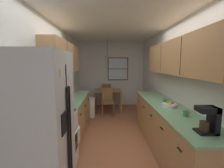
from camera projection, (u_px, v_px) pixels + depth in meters
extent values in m
plane|color=#995B3D|center=(114.00, 130.00, 4.08)|extent=(12.00, 12.00, 0.00)
cube|color=silver|center=(58.00, 81.00, 3.89)|extent=(0.10, 9.00, 2.55)
cube|color=silver|center=(168.00, 81.00, 3.96)|extent=(0.10, 9.00, 2.55)
cube|color=silver|center=(111.00, 74.00, 6.55)|extent=(4.40, 0.10, 2.55)
cube|color=white|center=(114.00, 26.00, 3.76)|extent=(4.40, 9.00, 0.08)
cube|color=silver|center=(36.00, 134.00, 1.77)|extent=(0.70, 0.73, 1.84)
cube|color=black|center=(68.00, 138.00, 1.79)|extent=(0.01, 0.01, 1.65)
cube|color=black|center=(69.00, 140.00, 1.75)|extent=(0.02, 0.02, 1.17)
cube|color=black|center=(70.00, 137.00, 1.83)|extent=(0.02, 0.02, 1.17)
cube|color=black|center=(64.00, 123.00, 1.60)|extent=(0.01, 0.15, 0.22)
cube|color=beige|center=(61.00, 73.00, 1.50)|extent=(0.01, 0.05, 0.07)
cube|color=white|center=(69.00, 77.00, 1.84)|extent=(0.01, 0.04, 0.05)
cube|color=white|center=(55.00, 143.00, 2.53)|extent=(0.62, 0.65, 0.90)
cube|color=black|center=(75.00, 144.00, 2.54)|extent=(0.01, 0.45, 0.30)
cube|color=silver|center=(76.00, 132.00, 2.52)|extent=(0.02, 0.52, 0.02)
cube|color=black|center=(54.00, 115.00, 2.47)|extent=(0.59, 0.61, 0.02)
cube|color=white|center=(35.00, 109.00, 2.45)|extent=(0.06, 0.65, 0.20)
cylinder|color=#2D2D2D|center=(41.00, 117.00, 2.33)|extent=(0.15, 0.15, 0.01)
cylinder|color=#2D2D2D|center=(48.00, 111.00, 2.61)|extent=(0.15, 0.15, 0.01)
cylinder|color=#2D2D2D|center=(60.00, 117.00, 2.33)|extent=(0.15, 0.15, 0.01)
cylinder|color=#2D2D2D|center=(65.00, 111.00, 2.62)|extent=(0.15, 0.15, 0.01)
cube|color=black|center=(43.00, 69.00, 2.38)|extent=(0.38, 0.60, 0.31)
cube|color=black|center=(55.00, 69.00, 2.33)|extent=(0.01, 0.36, 0.20)
cube|color=#2D2D33|center=(60.00, 69.00, 2.59)|extent=(0.01, 0.12, 0.20)
cube|color=#A87A4C|center=(73.00, 116.00, 3.85)|extent=(0.60, 1.99, 0.87)
cube|color=#6B9E70|center=(72.00, 98.00, 3.80)|extent=(0.63, 2.01, 0.03)
cube|color=black|center=(81.00, 114.00, 3.17)|extent=(0.02, 0.10, 0.01)
cube|color=black|center=(85.00, 106.00, 3.83)|extent=(0.02, 0.10, 0.01)
cube|color=black|center=(89.00, 99.00, 4.49)|extent=(0.02, 0.10, 0.01)
cube|color=#A87A4C|center=(64.00, 58.00, 3.62)|extent=(0.32, 2.09, 0.68)
cube|color=#2D2319|center=(67.00, 58.00, 3.29)|extent=(0.01, 0.01, 0.62)
cube|color=#2D2319|center=(74.00, 59.00, 3.97)|extent=(0.01, 0.01, 0.62)
cube|color=#A87A4C|center=(166.00, 128.00, 3.14)|extent=(0.60, 3.10, 0.87)
cube|color=#6B9E70|center=(167.00, 106.00, 3.08)|extent=(0.63, 3.12, 0.03)
cube|color=black|center=(179.00, 149.00, 1.87)|extent=(0.02, 0.10, 0.01)
cube|color=black|center=(162.00, 128.00, 2.48)|extent=(0.02, 0.10, 0.01)
cube|color=black|center=(151.00, 115.00, 3.10)|extent=(0.02, 0.10, 0.01)
cube|color=black|center=(144.00, 107.00, 3.71)|extent=(0.02, 0.10, 0.01)
cube|color=black|center=(139.00, 101.00, 4.33)|extent=(0.02, 0.10, 0.01)
cube|color=#A87A4C|center=(178.00, 57.00, 2.92)|extent=(0.32, 2.80, 0.63)
cube|color=#2D2319|center=(181.00, 56.00, 2.46)|extent=(0.01, 0.01, 0.58)
cube|color=#2D2319|center=(161.00, 58.00, 3.37)|extent=(0.01, 0.01, 0.58)
cube|color=olive|center=(108.00, 90.00, 5.86)|extent=(0.99, 0.81, 0.03)
cube|color=olive|center=(94.00, 103.00, 5.52)|extent=(0.06, 0.06, 0.72)
cube|color=olive|center=(121.00, 103.00, 5.54)|extent=(0.06, 0.06, 0.72)
cube|color=olive|center=(96.00, 98.00, 6.27)|extent=(0.06, 0.06, 0.72)
cube|color=olive|center=(119.00, 98.00, 6.29)|extent=(0.06, 0.06, 0.72)
cube|color=brown|center=(108.00, 102.00, 5.21)|extent=(0.43, 0.43, 0.04)
cube|color=brown|center=(107.00, 94.00, 5.36)|extent=(0.37, 0.06, 0.45)
cylinder|color=brown|center=(114.00, 111.00, 5.08)|extent=(0.04, 0.04, 0.43)
cylinder|color=brown|center=(102.00, 111.00, 5.04)|extent=(0.04, 0.04, 0.43)
cylinder|color=brown|center=(113.00, 107.00, 5.44)|extent=(0.04, 0.04, 0.43)
cylinder|color=brown|center=(102.00, 108.00, 5.40)|extent=(0.04, 0.04, 0.43)
cube|color=brown|center=(107.00, 94.00, 6.57)|extent=(0.45, 0.45, 0.04)
cube|color=brown|center=(107.00, 90.00, 6.36)|extent=(0.37, 0.08, 0.45)
cylinder|color=brown|center=(104.00, 99.00, 6.80)|extent=(0.04, 0.04, 0.43)
cylinder|color=brown|center=(112.00, 99.00, 6.76)|extent=(0.04, 0.04, 0.43)
cylinder|color=brown|center=(102.00, 101.00, 6.44)|extent=(0.04, 0.04, 0.43)
cylinder|color=brown|center=(111.00, 101.00, 6.40)|extent=(0.04, 0.04, 0.43)
cylinder|color=black|center=(108.00, 47.00, 5.66)|extent=(0.01, 0.01, 0.54)
cone|color=beige|center=(108.00, 56.00, 5.70)|extent=(0.31, 0.31, 0.10)
sphere|color=white|center=(108.00, 56.00, 5.70)|extent=(0.06, 0.06, 0.06)
cube|color=brown|center=(118.00, 69.00, 6.46)|extent=(0.83, 0.04, 0.92)
cube|color=silver|center=(118.00, 69.00, 6.45)|extent=(0.75, 0.01, 0.84)
cube|color=brown|center=(118.00, 69.00, 6.45)|extent=(0.75, 0.02, 0.03)
cylinder|color=white|center=(90.00, 108.00, 5.10)|extent=(0.28, 0.28, 0.62)
cylinder|color=red|center=(63.00, 101.00, 3.03)|extent=(0.12, 0.12, 0.17)
cylinder|color=white|center=(63.00, 97.00, 3.02)|extent=(0.13, 0.13, 0.02)
cube|color=white|center=(79.00, 135.00, 2.69)|extent=(0.02, 0.16, 0.24)
cube|color=black|center=(206.00, 132.00, 1.85)|extent=(0.22, 0.18, 0.02)
cube|color=black|center=(213.00, 120.00, 1.84)|extent=(0.06, 0.18, 0.31)
cube|color=black|center=(207.00, 109.00, 1.82)|extent=(0.22, 0.18, 0.06)
cylinder|color=#331E14|center=(204.00, 126.00, 1.85)|extent=(0.11, 0.11, 0.11)
cylinder|color=#3F7F4C|center=(165.00, 101.00, 3.20)|extent=(0.09, 0.09, 0.10)
torus|color=#3F7F4C|center=(167.00, 101.00, 3.20)|extent=(0.05, 0.01, 0.05)
cylinder|color=#3F7F4C|center=(186.00, 113.00, 2.43)|extent=(0.08, 0.08, 0.09)
torus|color=#3F7F4C|center=(189.00, 113.00, 2.43)|extent=(0.05, 0.01, 0.05)
cylinder|color=silver|center=(169.00, 105.00, 2.96)|extent=(0.27, 0.27, 0.06)
cylinder|color=black|center=(169.00, 105.00, 2.96)|extent=(0.22, 0.22, 0.03)
sphere|color=red|center=(173.00, 104.00, 2.96)|extent=(0.06, 0.06, 0.06)
sphere|color=green|center=(167.00, 103.00, 3.01)|extent=(0.06, 0.06, 0.06)
sphere|color=yellow|center=(169.00, 104.00, 2.90)|extent=(0.06, 0.06, 0.06)
cylinder|color=#4C7299|center=(109.00, 89.00, 5.77)|extent=(0.19, 0.19, 0.06)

